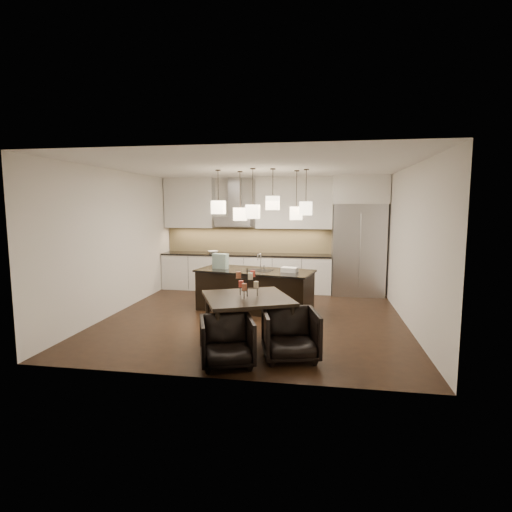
% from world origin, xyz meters
% --- Properties ---
extents(floor, '(5.50, 5.50, 0.02)m').
position_xyz_m(floor, '(0.00, 0.00, -0.01)').
color(floor, black).
rests_on(floor, ground).
extents(ceiling, '(5.50, 5.50, 0.02)m').
position_xyz_m(ceiling, '(0.00, 0.00, 2.81)').
color(ceiling, white).
rests_on(ceiling, wall_back).
extents(wall_back, '(5.50, 0.02, 2.80)m').
position_xyz_m(wall_back, '(0.00, 2.76, 1.40)').
color(wall_back, silver).
rests_on(wall_back, ground).
extents(wall_front, '(5.50, 0.02, 2.80)m').
position_xyz_m(wall_front, '(0.00, -2.76, 1.40)').
color(wall_front, silver).
rests_on(wall_front, ground).
extents(wall_left, '(0.02, 5.50, 2.80)m').
position_xyz_m(wall_left, '(-2.76, 0.00, 1.40)').
color(wall_left, silver).
rests_on(wall_left, ground).
extents(wall_right, '(0.02, 5.50, 2.80)m').
position_xyz_m(wall_right, '(2.76, 0.00, 1.40)').
color(wall_right, silver).
rests_on(wall_right, ground).
extents(refrigerator, '(1.20, 0.72, 2.15)m').
position_xyz_m(refrigerator, '(2.10, 2.38, 1.07)').
color(refrigerator, '#B7B7BA').
rests_on(refrigerator, floor).
extents(fridge_panel, '(1.26, 0.72, 0.65)m').
position_xyz_m(fridge_panel, '(2.10, 2.38, 2.47)').
color(fridge_panel, silver).
rests_on(fridge_panel, refrigerator).
extents(lower_cabinets, '(4.21, 0.62, 0.88)m').
position_xyz_m(lower_cabinets, '(-0.62, 2.43, 0.44)').
color(lower_cabinets, silver).
rests_on(lower_cabinets, floor).
extents(countertop, '(4.21, 0.66, 0.04)m').
position_xyz_m(countertop, '(-0.62, 2.43, 0.90)').
color(countertop, black).
rests_on(countertop, lower_cabinets).
extents(backsplash, '(4.21, 0.02, 0.63)m').
position_xyz_m(backsplash, '(-0.62, 2.73, 1.24)').
color(backsplash, tan).
rests_on(backsplash, countertop).
extents(upper_cab_left, '(1.25, 0.35, 1.25)m').
position_xyz_m(upper_cab_left, '(-2.10, 2.57, 2.17)').
color(upper_cab_left, silver).
rests_on(upper_cab_left, wall_back).
extents(upper_cab_right, '(1.85, 0.35, 1.25)m').
position_xyz_m(upper_cab_right, '(0.55, 2.57, 2.17)').
color(upper_cab_right, silver).
rests_on(upper_cab_right, wall_back).
extents(hood_canopy, '(0.90, 0.52, 0.24)m').
position_xyz_m(hood_canopy, '(-0.93, 2.48, 1.72)').
color(hood_canopy, '#B7B7BA').
rests_on(hood_canopy, wall_back).
extents(hood_chimney, '(0.30, 0.28, 0.96)m').
position_xyz_m(hood_chimney, '(-0.93, 2.59, 2.32)').
color(hood_chimney, '#B7B7BA').
rests_on(hood_chimney, hood_canopy).
extents(fruit_bowl, '(0.34, 0.34, 0.06)m').
position_xyz_m(fruit_bowl, '(-1.46, 2.38, 0.95)').
color(fruit_bowl, silver).
rests_on(fruit_bowl, countertop).
extents(island_body, '(2.38, 1.34, 0.79)m').
position_xyz_m(island_body, '(-0.08, 0.53, 0.39)').
color(island_body, black).
rests_on(island_body, floor).
extents(island_top, '(2.46, 1.43, 0.04)m').
position_xyz_m(island_top, '(-0.08, 0.53, 0.81)').
color(island_top, black).
rests_on(island_top, island_body).
extents(faucet, '(0.13, 0.23, 0.34)m').
position_xyz_m(faucet, '(0.03, 0.60, 0.99)').
color(faucet, silver).
rests_on(faucet, island_top).
extents(tote_bag, '(0.33, 0.22, 0.30)m').
position_xyz_m(tote_bag, '(-0.81, 0.61, 0.98)').
color(tote_bag, '#1F5238').
rests_on(tote_bag, island_top).
extents(food_container, '(0.34, 0.27, 0.09)m').
position_xyz_m(food_container, '(0.63, 0.40, 0.87)').
color(food_container, silver).
rests_on(food_container, island_top).
extents(dining_table, '(1.62, 1.62, 0.74)m').
position_xyz_m(dining_table, '(0.14, -1.45, 0.37)').
color(dining_table, black).
rests_on(dining_table, floor).
extents(candelabra, '(0.47, 0.47, 0.43)m').
position_xyz_m(candelabra, '(0.14, -1.45, 0.96)').
color(candelabra, black).
rests_on(candelabra, dining_table).
extents(candle_a, '(0.10, 0.10, 0.10)m').
position_xyz_m(candle_a, '(0.26, -1.40, 0.91)').
color(candle_a, beige).
rests_on(candle_a, candelabra).
extents(candle_b, '(0.10, 0.10, 0.10)m').
position_xyz_m(candle_b, '(0.03, -1.37, 0.91)').
color(candle_b, '#BD392C').
rests_on(candle_b, candelabra).
extents(candle_c, '(0.10, 0.10, 0.10)m').
position_xyz_m(candle_c, '(0.12, -1.59, 0.91)').
color(candle_c, '#955034').
rests_on(candle_c, candelabra).
extents(candle_d, '(0.10, 0.10, 0.10)m').
position_xyz_m(candle_d, '(0.20, -1.33, 1.07)').
color(candle_d, '#BD392C').
rests_on(candle_d, candelabra).
extents(candle_e, '(0.10, 0.10, 0.10)m').
position_xyz_m(candle_e, '(0.01, -1.49, 1.07)').
color(candle_e, '#955034').
rests_on(candle_e, candelabra).
extents(candle_f, '(0.10, 0.10, 0.10)m').
position_xyz_m(candle_f, '(0.21, -1.56, 1.07)').
color(candle_f, beige).
rests_on(candle_f, candelabra).
extents(armchair_left, '(0.88, 0.89, 0.64)m').
position_xyz_m(armchair_left, '(0.02, -2.31, 0.32)').
color(armchair_left, black).
rests_on(armchair_left, floor).
extents(armchair_right, '(0.89, 0.91, 0.69)m').
position_xyz_m(armchair_right, '(0.83, -1.96, 0.34)').
color(armchair_right, black).
rests_on(armchair_right, floor).
extents(pendant_a, '(0.24, 0.24, 0.26)m').
position_xyz_m(pendant_a, '(-0.78, 0.40, 2.08)').
color(pendant_a, beige).
rests_on(pendant_a, ceiling).
extents(pendant_b, '(0.24, 0.24, 0.26)m').
position_xyz_m(pendant_b, '(-0.42, 0.77, 1.94)').
color(pendant_b, beige).
rests_on(pendant_b, ceiling).
extents(pendant_c, '(0.24, 0.24, 0.26)m').
position_xyz_m(pendant_c, '(0.31, 0.29, 2.16)').
color(pendant_c, beige).
rests_on(pendant_c, ceiling).
extents(pendant_d, '(0.24, 0.24, 0.26)m').
position_xyz_m(pendant_d, '(0.72, 0.76, 1.96)').
color(pendant_d, beige).
rests_on(pendant_d, ceiling).
extents(pendant_e, '(0.24, 0.24, 0.26)m').
position_xyz_m(pendant_e, '(0.92, 0.52, 2.05)').
color(pendant_e, beige).
rests_on(pendant_e, ceiling).
extents(pendant_f, '(0.24, 0.24, 0.26)m').
position_xyz_m(pendant_f, '(-0.06, 0.19, 2.00)').
color(pendant_f, beige).
rests_on(pendant_f, ceiling).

